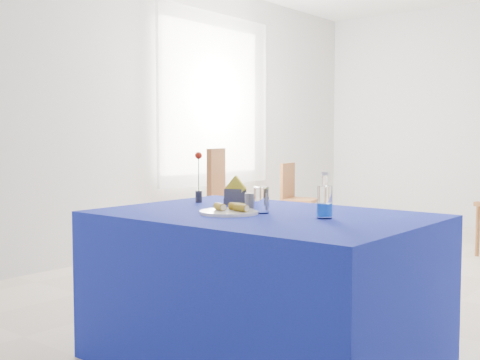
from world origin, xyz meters
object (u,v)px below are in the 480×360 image
at_px(water_bottle, 325,203).
at_px(blue_table, 262,288).
at_px(plate, 229,212).
at_px(chair_win_a, 228,196).
at_px(chair_win_b, 295,194).

bearing_deg(water_bottle, blue_table, -174.94).
height_order(plate, water_bottle, water_bottle).
relative_size(plate, blue_table, 0.18).
bearing_deg(chair_win_a, water_bottle, -155.33).
height_order(plate, chair_win_b, chair_win_b).
relative_size(water_bottle, chair_win_b, 0.25).
bearing_deg(water_bottle, chair_win_a, 139.46).
bearing_deg(plate, chair_win_a, 130.23).
xyz_separation_m(plate, water_bottle, (0.45, 0.15, 0.06)).
height_order(blue_table, water_bottle, water_bottle).
distance_m(plate, blue_table, 0.42).
height_order(blue_table, chair_win_b, chair_win_b).
bearing_deg(plate, chair_win_b, 119.23).
xyz_separation_m(water_bottle, chair_win_b, (-2.42, 3.37, -0.34)).
distance_m(water_bottle, chair_win_b, 4.17).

